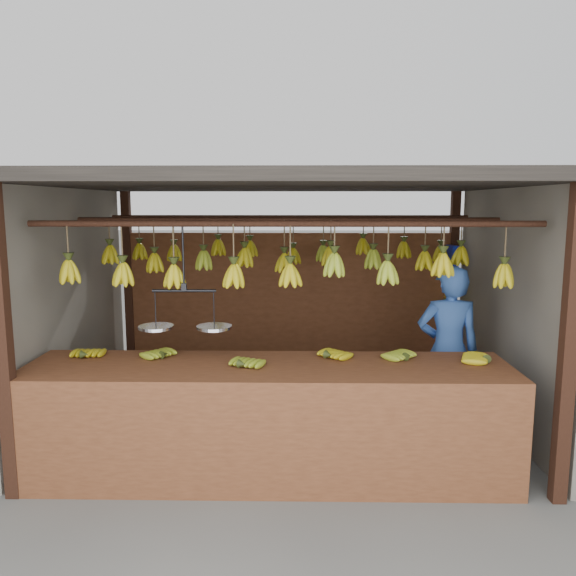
{
  "coord_description": "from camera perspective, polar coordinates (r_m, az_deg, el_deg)",
  "views": [
    {
      "loc": [
        0.1,
        -5.36,
        2.16
      ],
      "look_at": [
        0.0,
        0.3,
        1.3
      ],
      "focal_mm": 35.0,
      "sensor_mm": 36.0,
      "label": 1
    }
  ],
  "objects": [
    {
      "name": "ground",
      "position": [
        5.78,
        -0.05,
        -13.31
      ],
      "size": [
        80.0,
        80.0,
        0.0
      ],
      "primitive_type": "plane",
      "color": "#5B5B57"
    },
    {
      "name": "stall",
      "position": [
        5.69,
        0.01,
        6.74
      ],
      "size": [
        4.3,
        3.3,
        2.4
      ],
      "color": "black",
      "rests_on": "ground"
    },
    {
      "name": "counter",
      "position": [
        4.38,
        -2.07,
        -10.64
      ],
      "size": [
        3.81,
        0.87,
        0.96
      ],
      "color": "brown",
      "rests_on": "ground"
    },
    {
      "name": "hanging_bananas",
      "position": [
        5.38,
        -0.08,
        2.91
      ],
      "size": [
        3.59,
        2.24,
        0.4
      ],
      "color": "#B8A513",
      "rests_on": "ground"
    },
    {
      "name": "balance_scale",
      "position": [
        4.55,
        -10.42,
        -3.41
      ],
      "size": [
        0.74,
        0.28,
        0.84
      ],
      "color": "black",
      "rests_on": "ground"
    },
    {
      "name": "vendor",
      "position": [
        5.48,
        15.93,
        -6.1
      ],
      "size": [
        0.59,
        0.4,
        1.59
      ],
      "primitive_type": "imported",
      "rotation": [
        0.0,
        0.0,
        3.11
      ],
      "color": "#3359A5",
      "rests_on": "ground"
    },
    {
      "name": "bag_bundles",
      "position": [
        7.05,
        16.13,
        -1.12
      ],
      "size": [
        0.08,
        0.26,
        1.3
      ],
      "color": "#1426BF",
      "rests_on": "ground"
    }
  ]
}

